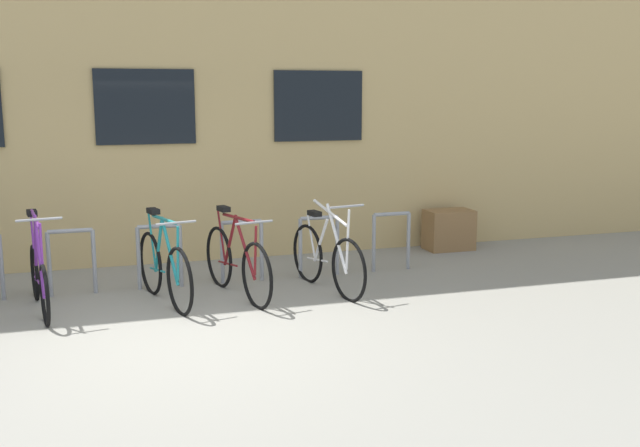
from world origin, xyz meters
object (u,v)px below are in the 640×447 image
object	(u,v)px
bicycle_purple	(39,277)
bicycle_white	(327,258)
bicycle_teal	(164,268)
planter_box	(449,230)
bicycle_maroon	(237,262)

from	to	relation	value
bicycle_purple	bicycle_white	distance (m)	3.21
bicycle_purple	bicycle_teal	distance (m)	1.32
bicycle_white	planter_box	size ratio (longest dim) A/B	2.42
bicycle_teal	bicycle_maroon	bearing A→B (deg)	2.31
bicycle_white	bicycle_teal	bearing A→B (deg)	178.80
planter_box	bicycle_teal	bearing A→B (deg)	-159.71
bicycle_maroon	bicycle_teal	bearing A→B (deg)	-177.69
bicycle_purple	bicycle_white	xyz separation A→B (m)	(3.21, -0.14, 0.02)
bicycle_teal	bicycle_white	xyz separation A→B (m)	(1.90, -0.04, -0.00)
bicycle_teal	bicycle_purple	bearing A→B (deg)	175.75
bicycle_teal	bicycle_maroon	distance (m)	0.82
bicycle_maroon	planter_box	world-z (taller)	bicycle_maroon
bicycle_maroon	planter_box	distance (m)	3.86
bicycle_white	bicycle_maroon	size ratio (longest dim) A/B	0.95
bicycle_maroon	bicycle_purple	bearing A→B (deg)	178.28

